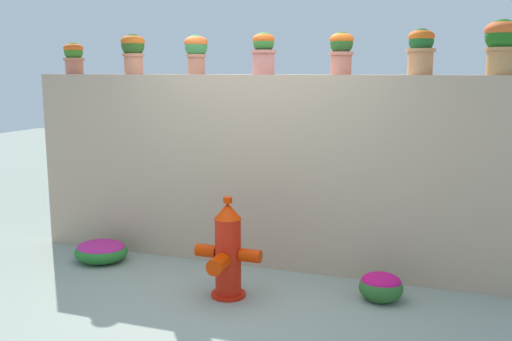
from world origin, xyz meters
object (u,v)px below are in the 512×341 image
(potted_plant_3, at_px, (264,51))
(potted_plant_6, at_px, (502,41))
(fire_hydrant, at_px, (227,253))
(flower_bush_left, at_px, (101,250))
(potted_plant_4, at_px, (341,49))
(potted_plant_0, at_px, (74,56))
(potted_plant_1, at_px, (133,49))
(flower_bush_right, at_px, (381,286))
(potted_plant_5, at_px, (421,48))
(potted_plant_2, at_px, (196,49))

(potted_plant_3, height_order, potted_plant_6, potted_plant_6)
(fire_hydrant, height_order, flower_bush_left, fire_hydrant)
(potted_plant_4, bearing_deg, potted_plant_0, 178.84)
(potted_plant_0, height_order, potted_plant_1, potted_plant_1)
(potted_plant_0, bearing_deg, potted_plant_3, -1.82)
(flower_bush_right, bearing_deg, potted_plant_0, 169.30)
(flower_bush_left, bearing_deg, flower_bush_right, -1.39)
(potted_plant_5, distance_m, fire_hydrant, 2.51)
(potted_plant_2, relative_size, potted_plant_5, 0.98)
(potted_plant_3, xyz_separation_m, potted_plant_4, (0.77, 0.01, 0.01))
(potted_plant_5, xyz_separation_m, potted_plant_6, (0.67, -0.00, 0.05))
(potted_plant_0, xyz_separation_m, flower_bush_right, (3.58, -0.68, -2.01))
(fire_hydrant, xyz_separation_m, flower_bush_left, (-1.62, 0.44, -0.29))
(potted_plant_1, height_order, potted_plant_2, potted_plant_1)
(fire_hydrant, xyz_separation_m, flower_bush_right, (1.29, 0.37, -0.27))
(flower_bush_left, bearing_deg, potted_plant_6, 8.10)
(potted_plant_3, distance_m, flower_bush_left, 2.67)
(potted_plant_0, distance_m, flower_bush_right, 4.16)
(potted_plant_0, distance_m, potted_plant_1, 0.80)
(flower_bush_right, bearing_deg, potted_plant_6, 35.12)
(potted_plant_6, bearing_deg, potted_plant_5, 179.73)
(potted_plant_0, xyz_separation_m, potted_plant_5, (3.77, -0.07, 0.03))
(fire_hydrant, height_order, flower_bush_right, fire_hydrant)
(potted_plant_2, distance_m, potted_plant_3, 0.76)
(potted_plant_5, bearing_deg, potted_plant_6, -0.27)
(potted_plant_3, xyz_separation_m, potted_plant_6, (2.16, 0.00, 0.06))
(potted_plant_1, xyz_separation_m, flower_bush_left, (-0.13, -0.56, -2.08))
(potted_plant_2, xyz_separation_m, potted_plant_3, (0.76, -0.06, -0.02))
(potted_plant_3, relative_size, fire_hydrant, 0.45)
(potted_plant_5, height_order, fire_hydrant, potted_plant_5)
(potted_plant_0, xyz_separation_m, potted_plant_2, (1.53, -0.01, 0.05))
(potted_plant_1, height_order, potted_plant_4, potted_plant_1)
(potted_plant_5, bearing_deg, potted_plant_4, 179.70)
(potted_plant_5, height_order, flower_bush_right, potted_plant_5)
(potted_plant_2, bearing_deg, potted_plant_0, 179.65)
(potted_plant_4, bearing_deg, potted_plant_6, -0.29)
(potted_plant_0, height_order, fire_hydrant, potted_plant_0)
(potted_plant_3, bearing_deg, potted_plant_0, 178.18)
(potted_plant_2, distance_m, fire_hydrant, 2.20)
(potted_plant_4, relative_size, flower_bush_left, 0.71)
(flower_bush_left, bearing_deg, potted_plant_3, 18.25)
(potted_plant_4, height_order, potted_plant_6, potted_plant_6)
(potted_plant_2, height_order, flower_bush_left, potted_plant_2)
(potted_plant_1, distance_m, potted_plant_5, 2.98)
(potted_plant_2, bearing_deg, potted_plant_6, -1.17)
(potted_plant_3, distance_m, potted_plant_5, 1.49)
(potted_plant_1, bearing_deg, potted_plant_3, -1.13)
(potted_plant_0, bearing_deg, potted_plant_5, -1.00)
(potted_plant_1, bearing_deg, potted_plant_5, -0.43)
(potted_plant_0, height_order, potted_plant_6, potted_plant_6)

